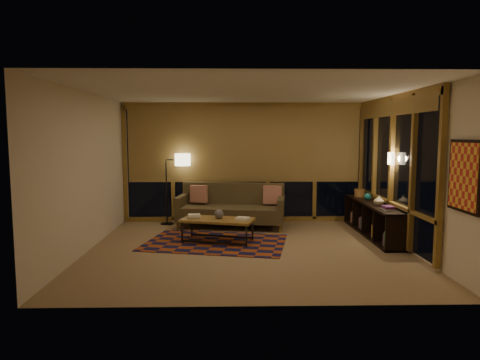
{
  "coord_description": "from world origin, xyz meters",
  "views": [
    {
      "loc": [
        -0.3,
        -7.27,
        1.98
      ],
      "look_at": [
        -0.13,
        0.48,
        1.16
      ],
      "focal_mm": 32.0,
      "sensor_mm": 36.0,
      "label": 1
    }
  ],
  "objects_px": {
    "sofa": "(231,206)",
    "floor_lamp": "(166,189)",
    "coffee_table": "(218,230)",
    "bookshelf": "(372,219)"
  },
  "relations": [
    {
      "from": "sofa",
      "to": "coffee_table",
      "type": "distance_m",
      "value": 1.31
    },
    {
      "from": "bookshelf",
      "to": "sofa",
      "type": "bearing_deg",
      "value": 164.79
    },
    {
      "from": "coffee_table",
      "to": "floor_lamp",
      "type": "xyz_separation_m",
      "value": [
        -1.18,
        1.64,
        0.57
      ]
    },
    {
      "from": "coffee_table",
      "to": "floor_lamp",
      "type": "height_order",
      "value": "floor_lamp"
    },
    {
      "from": "sofa",
      "to": "floor_lamp",
      "type": "height_order",
      "value": "floor_lamp"
    },
    {
      "from": "sofa",
      "to": "coffee_table",
      "type": "relative_size",
      "value": 1.71
    },
    {
      "from": "coffee_table",
      "to": "floor_lamp",
      "type": "bearing_deg",
      "value": 140.9
    },
    {
      "from": "sofa",
      "to": "bookshelf",
      "type": "distance_m",
      "value": 2.9
    },
    {
      "from": "sofa",
      "to": "floor_lamp",
      "type": "relative_size",
      "value": 1.42
    },
    {
      "from": "coffee_table",
      "to": "bookshelf",
      "type": "bearing_deg",
      "value": 24.58
    }
  ]
}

